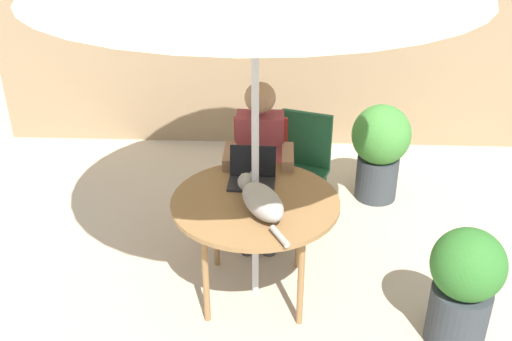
# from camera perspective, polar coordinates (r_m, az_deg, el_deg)

# --- Properties ---
(ground_plane) EXTENTS (14.00, 14.00, 0.00)m
(ground_plane) POSITION_cam_1_polar(r_m,az_deg,el_deg) (4.01, -0.07, -11.70)
(ground_plane) COLOR #BCAD93
(fence_back) EXTENTS (5.30, 0.08, 1.85)m
(fence_back) POSITION_cam_1_polar(r_m,az_deg,el_deg) (5.73, 1.07, 11.35)
(fence_back) COLOR #937756
(fence_back) RESTS_ON ground
(patio_table) EXTENTS (1.05, 1.05, 0.72)m
(patio_table) POSITION_cam_1_polar(r_m,az_deg,el_deg) (3.63, -0.07, -3.64)
(patio_table) COLOR olive
(patio_table) RESTS_ON ground
(chair_occupied) EXTENTS (0.40, 0.40, 0.88)m
(chair_occupied) POSITION_cam_1_polar(r_m,az_deg,el_deg) (4.41, 0.43, 0.32)
(chair_occupied) COLOR maroon
(chair_occupied) RESTS_ON ground
(chair_empty) EXTENTS (0.51, 0.51, 0.88)m
(chair_empty) POSITION_cam_1_polar(r_m,az_deg,el_deg) (4.52, 4.50, 0.95)
(chair_empty) COLOR #194C2D
(chair_empty) RESTS_ON ground
(person_seated) EXTENTS (0.48, 0.48, 1.22)m
(person_seated) POSITION_cam_1_polar(r_m,az_deg,el_deg) (4.20, 0.35, 1.40)
(person_seated) COLOR maroon
(person_seated) RESTS_ON ground
(laptop) EXTENTS (0.31, 0.26, 0.21)m
(laptop) POSITION_cam_1_polar(r_m,az_deg,el_deg) (3.78, -0.37, -0.13)
(laptop) COLOR black
(laptop) RESTS_ON patio_table
(cat) EXTENTS (0.35, 0.61, 0.17)m
(cat) POSITION_cam_1_polar(r_m,az_deg,el_deg) (3.43, 0.46, -2.91)
(cat) COLOR gray
(cat) RESTS_ON patio_table
(potted_plant_near_fence) EXTENTS (0.48, 0.48, 0.83)m
(potted_plant_near_fence) POSITION_cam_1_polar(r_m,az_deg,el_deg) (4.93, 12.00, 2.25)
(potted_plant_near_fence) COLOR #33383D
(potted_plant_near_fence) RESTS_ON ground
(potted_plant_by_chair) EXTENTS (0.42, 0.42, 0.77)m
(potted_plant_by_chair) POSITION_cam_1_polar(r_m,az_deg,el_deg) (3.60, 19.64, -10.45)
(potted_plant_by_chair) COLOR #33383D
(potted_plant_by_chair) RESTS_ON ground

